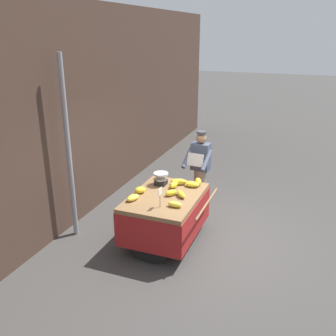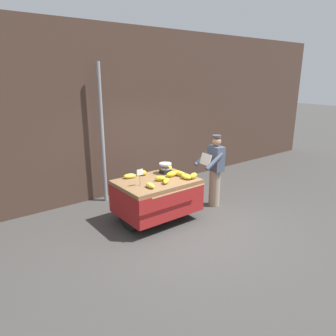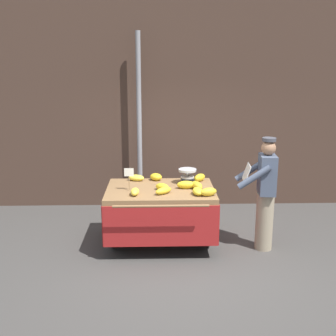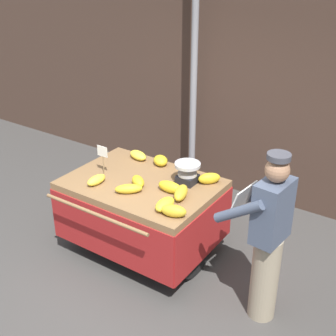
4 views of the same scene
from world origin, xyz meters
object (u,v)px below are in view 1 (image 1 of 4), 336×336
(banana_bunch_0, at_px, (192,184))
(vendor_person, at_px, (200,170))
(banana_bunch_1, at_px, (140,190))
(banana_bunch_7, at_px, (181,194))
(banana_bunch_6, at_px, (159,177))
(banana_bunch_9, at_px, (171,193))
(street_pole, at_px, (68,151))
(banana_bunch_4, at_px, (198,182))
(banana_bunch_8, at_px, (175,204))
(banana_bunch_2, at_px, (174,184))
(banana_bunch_3, at_px, (133,198))
(weighing_scale, at_px, (161,179))
(banana_bunch_5, at_px, (179,182))
(price_sign, at_px, (160,193))
(banana_cart, at_px, (165,207))

(banana_bunch_0, distance_m, vendor_person, 1.03)
(banana_bunch_1, height_order, banana_bunch_7, banana_bunch_1)
(banana_bunch_6, height_order, banana_bunch_9, banana_bunch_6)
(street_pole, bearing_deg, banana_bunch_6, -52.42)
(banana_bunch_1, height_order, banana_bunch_4, banana_bunch_4)
(banana_bunch_4, distance_m, banana_bunch_8, 1.05)
(banana_bunch_2, distance_m, banana_bunch_3, 0.90)
(banana_bunch_1, bearing_deg, banana_bunch_0, -52.59)
(banana_bunch_4, bearing_deg, weighing_scale, 111.35)
(banana_bunch_3, relative_size, banana_bunch_9, 1.20)
(banana_bunch_3, height_order, banana_bunch_5, banana_bunch_5)
(banana_bunch_7, bearing_deg, banana_bunch_1, 98.40)
(banana_bunch_9, bearing_deg, street_pole, 102.64)
(banana_bunch_7, xyz_separation_m, banana_bunch_8, (-0.41, -0.04, -0.00))
(banana_bunch_1, height_order, banana_bunch_3, banana_bunch_1)
(weighing_scale, bearing_deg, banana_bunch_6, 30.12)
(weighing_scale, distance_m, vendor_person, 1.21)
(weighing_scale, relative_size, price_sign, 0.82)
(price_sign, xyz_separation_m, banana_bunch_9, (0.49, -0.00, -0.19))
(price_sign, relative_size, banana_bunch_6, 1.38)
(weighing_scale, relative_size, banana_bunch_7, 0.97)
(price_sign, relative_size, banana_bunch_2, 1.21)
(weighing_scale, distance_m, banana_bunch_6, 0.24)
(weighing_scale, xyz_separation_m, banana_bunch_4, (0.25, -0.65, -0.06))
(banana_bunch_0, distance_m, banana_bunch_9, 0.56)
(banana_bunch_3, bearing_deg, banana_bunch_8, -88.87)
(banana_bunch_8, bearing_deg, banana_bunch_0, -0.64)
(banana_bunch_1, relative_size, banana_bunch_4, 0.83)
(banana_cart, distance_m, price_sign, 0.68)
(banana_cart, distance_m, banana_bunch_3, 0.65)
(price_sign, relative_size, banana_bunch_7, 1.18)
(banana_bunch_2, bearing_deg, price_sign, -175.02)
(banana_bunch_9, bearing_deg, banana_bunch_4, -24.47)
(price_sign, distance_m, banana_bunch_8, 0.31)
(banana_cart, distance_m, banana_bunch_5, 0.62)
(banana_bunch_1, height_order, banana_bunch_8, banana_bunch_1)
(street_pole, height_order, banana_bunch_7, street_pole)
(price_sign, distance_m, banana_bunch_3, 0.58)
(street_pole, xyz_separation_m, banana_bunch_9, (0.40, -1.78, -0.69))
(banana_bunch_4, distance_m, vendor_person, 0.90)
(banana_cart, bearing_deg, banana_bunch_3, 130.99)
(banana_bunch_1, bearing_deg, banana_bunch_8, -111.47)
(price_sign, bearing_deg, banana_bunch_2, 4.98)
(banana_bunch_2, height_order, banana_bunch_3, banana_bunch_2)
(banana_bunch_2, bearing_deg, banana_bunch_9, -167.96)
(banana_bunch_2, distance_m, banana_bunch_5, 0.17)
(weighing_scale, relative_size, vendor_person, 0.16)
(banana_bunch_0, bearing_deg, banana_bunch_8, 179.36)
(banana_bunch_5, xyz_separation_m, banana_bunch_9, (-0.52, -0.04, -0.01))
(banana_bunch_4, xyz_separation_m, banana_bunch_8, (-1.05, 0.08, -0.01))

